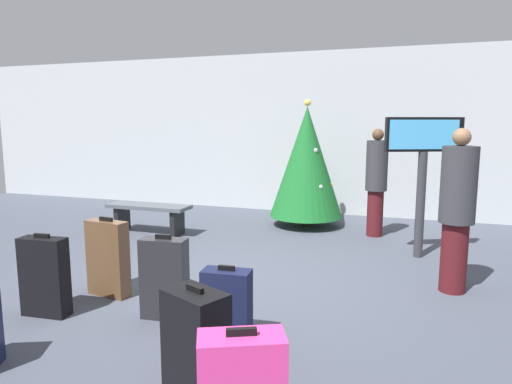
{
  "coord_description": "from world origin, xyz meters",
  "views": [
    {
      "loc": [
        1.97,
        -4.66,
        1.8
      ],
      "look_at": [
        0.04,
        0.96,
        0.9
      ],
      "focal_mm": 32.01,
      "sensor_mm": 36.0,
      "label": 1
    }
  ],
  "objects_px": {
    "traveller_1": "(376,180)",
    "suitcase_6": "(108,258)",
    "waiting_bench": "(149,212)",
    "holiday_tree": "(307,162)",
    "suitcase_0": "(227,306)",
    "suitcase_1": "(164,278)",
    "suitcase_2": "(196,342)",
    "suitcase_4": "(45,277)",
    "traveller_0": "(457,208)",
    "flight_info_kiosk": "(423,158)"
  },
  "relations": [
    {
      "from": "suitcase_4",
      "to": "suitcase_6",
      "type": "height_order",
      "value": "suitcase_6"
    },
    {
      "from": "traveller_1",
      "to": "suitcase_4",
      "type": "xyz_separation_m",
      "value": [
        -2.68,
        -4.17,
        -0.53
      ]
    },
    {
      "from": "waiting_bench",
      "to": "holiday_tree",
      "type": "bearing_deg",
      "value": 31.09
    },
    {
      "from": "flight_info_kiosk",
      "to": "suitcase_1",
      "type": "height_order",
      "value": "flight_info_kiosk"
    },
    {
      "from": "suitcase_4",
      "to": "flight_info_kiosk",
      "type": "bearing_deg",
      "value": 43.38
    },
    {
      "from": "suitcase_0",
      "to": "holiday_tree",
      "type": "bearing_deg",
      "value": 94.41
    },
    {
      "from": "flight_info_kiosk",
      "to": "waiting_bench",
      "type": "xyz_separation_m",
      "value": [
        -4.18,
        -0.02,
        -0.99
      ]
    },
    {
      "from": "holiday_tree",
      "to": "suitcase_6",
      "type": "bearing_deg",
      "value": -107.37
    },
    {
      "from": "suitcase_6",
      "to": "traveller_0",
      "type": "bearing_deg",
      "value": 20.74
    },
    {
      "from": "suitcase_1",
      "to": "suitcase_2",
      "type": "relative_size",
      "value": 1.07
    },
    {
      "from": "traveller_1",
      "to": "suitcase_0",
      "type": "xyz_separation_m",
      "value": [
        -0.87,
        -4.09,
        -0.6
      ]
    },
    {
      "from": "suitcase_0",
      "to": "suitcase_4",
      "type": "bearing_deg",
      "value": -177.48
    },
    {
      "from": "suitcase_0",
      "to": "suitcase_2",
      "type": "relative_size",
      "value": 0.87
    },
    {
      "from": "holiday_tree",
      "to": "traveller_1",
      "type": "relative_size",
      "value": 1.29
    },
    {
      "from": "traveller_0",
      "to": "suitcase_0",
      "type": "xyz_separation_m",
      "value": [
        -1.87,
        -1.83,
        -0.61
      ]
    },
    {
      "from": "traveller_0",
      "to": "suitcase_1",
      "type": "height_order",
      "value": "traveller_0"
    },
    {
      "from": "suitcase_1",
      "to": "suitcase_2",
      "type": "distance_m",
      "value": 1.26
    },
    {
      "from": "traveller_1",
      "to": "suitcase_1",
      "type": "height_order",
      "value": "traveller_1"
    },
    {
      "from": "holiday_tree",
      "to": "suitcase_2",
      "type": "relative_size",
      "value": 2.97
    },
    {
      "from": "suitcase_6",
      "to": "waiting_bench",
      "type": "bearing_deg",
      "value": 113.37
    },
    {
      "from": "traveller_1",
      "to": "suitcase_6",
      "type": "bearing_deg",
      "value": -124.45
    },
    {
      "from": "traveller_1",
      "to": "waiting_bench",
      "type": "bearing_deg",
      "value": -163.63
    },
    {
      "from": "suitcase_1",
      "to": "suitcase_6",
      "type": "relative_size",
      "value": 0.95
    },
    {
      "from": "traveller_1",
      "to": "suitcase_2",
      "type": "relative_size",
      "value": 2.31
    },
    {
      "from": "holiday_tree",
      "to": "suitcase_2",
      "type": "bearing_deg",
      "value": -85.31
    },
    {
      "from": "traveller_1",
      "to": "suitcase_2",
      "type": "distance_m",
      "value": 4.92
    },
    {
      "from": "holiday_tree",
      "to": "suitcase_4",
      "type": "height_order",
      "value": "holiday_tree"
    },
    {
      "from": "holiday_tree",
      "to": "traveller_0",
      "type": "relative_size",
      "value": 1.26
    },
    {
      "from": "traveller_0",
      "to": "suitcase_4",
      "type": "height_order",
      "value": "traveller_0"
    },
    {
      "from": "suitcase_0",
      "to": "suitcase_1",
      "type": "distance_m",
      "value": 0.76
    },
    {
      "from": "suitcase_6",
      "to": "traveller_1",
      "type": "bearing_deg",
      "value": 55.55
    },
    {
      "from": "waiting_bench",
      "to": "suitcase_6",
      "type": "distance_m",
      "value": 2.74
    },
    {
      "from": "flight_info_kiosk",
      "to": "suitcase_4",
      "type": "bearing_deg",
      "value": -136.62
    },
    {
      "from": "flight_info_kiosk",
      "to": "traveller_0",
      "type": "distance_m",
      "value": 1.35
    },
    {
      "from": "holiday_tree",
      "to": "suitcase_2",
      "type": "height_order",
      "value": "holiday_tree"
    },
    {
      "from": "holiday_tree",
      "to": "suitcase_0",
      "type": "relative_size",
      "value": 3.4
    },
    {
      "from": "flight_info_kiosk",
      "to": "traveller_1",
      "type": "distance_m",
      "value": 1.28
    },
    {
      "from": "traveller_0",
      "to": "suitcase_2",
      "type": "height_order",
      "value": "traveller_0"
    },
    {
      "from": "waiting_bench",
      "to": "traveller_0",
      "type": "height_order",
      "value": "traveller_0"
    },
    {
      "from": "holiday_tree",
      "to": "flight_info_kiosk",
      "type": "height_order",
      "value": "holiday_tree"
    },
    {
      "from": "suitcase_0",
      "to": "flight_info_kiosk",
      "type": "bearing_deg",
      "value": 63.6
    },
    {
      "from": "suitcase_6",
      "to": "holiday_tree",
      "type": "bearing_deg",
      "value": 72.63
    },
    {
      "from": "flight_info_kiosk",
      "to": "suitcase_1",
      "type": "relative_size",
      "value": 2.36
    },
    {
      "from": "suitcase_0",
      "to": "suitcase_6",
      "type": "bearing_deg",
      "value": 161.13
    },
    {
      "from": "holiday_tree",
      "to": "waiting_bench",
      "type": "height_order",
      "value": "holiday_tree"
    },
    {
      "from": "traveller_1",
      "to": "suitcase_6",
      "type": "relative_size",
      "value": 2.04
    },
    {
      "from": "flight_info_kiosk",
      "to": "suitcase_2",
      "type": "relative_size",
      "value": 2.53
    },
    {
      "from": "waiting_bench",
      "to": "traveller_0",
      "type": "distance_m",
      "value": 4.71
    },
    {
      "from": "suitcase_1",
      "to": "suitcase_2",
      "type": "bearing_deg",
      "value": -50.36
    },
    {
      "from": "waiting_bench",
      "to": "flight_info_kiosk",
      "type": "bearing_deg",
      "value": 0.33
    }
  ]
}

